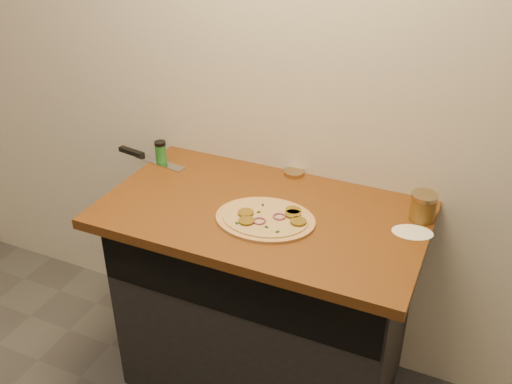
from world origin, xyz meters
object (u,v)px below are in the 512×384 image
at_px(pizza, 266,219).
at_px(salsa_jar, 423,207).
at_px(spice_shaker, 161,152).
at_px(chefs_knife, 145,157).

relative_size(pizza, salsa_jar, 3.81).
bearing_deg(spice_shaker, chefs_knife, 178.07).
bearing_deg(chefs_knife, spice_shaker, -1.93).
xyz_separation_m(pizza, salsa_jar, (0.51, 0.24, 0.04)).
height_order(pizza, spice_shaker, spice_shaker).
xyz_separation_m(pizza, spice_shaker, (-0.59, 0.24, 0.04)).
distance_m(chefs_knife, salsa_jar, 1.19).
bearing_deg(salsa_jar, pizza, -154.77).
bearing_deg(chefs_knife, salsa_jar, -0.28).
bearing_deg(salsa_jar, spice_shaker, 179.85).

